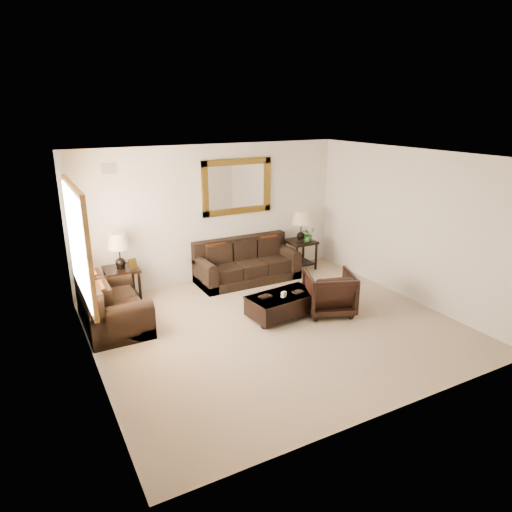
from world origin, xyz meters
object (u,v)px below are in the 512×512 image
end_table_right (301,232)px  armchair (329,290)px  sofa (246,265)px  loveseat (110,307)px  coffee_table (283,303)px  end_table_left (120,257)px

end_table_right → armchair: size_ratio=1.57×
armchair → sofa: bearing=-54.2°
sofa → loveseat: size_ratio=1.31×
loveseat → armchair: 3.62m
end_table_right → coffee_table: 2.57m
end_table_right → armchair: bearing=-111.0°
sofa → loveseat: 2.98m
coffee_table → loveseat: bearing=152.0°
loveseat → coffee_table: bearing=-111.2°
end_table_right → coffee_table: bearing=-129.9°
end_table_left → end_table_right: bearing=0.1°
loveseat → end_table_left: (0.40, 0.91, 0.51)m
armchair → end_table_right: bearing=-90.0°
sofa → end_table_right: end_table_right is taller
end_table_right → coffee_table: size_ratio=1.01×
sofa → end_table_right: (1.36, 0.08, 0.52)m
coffee_table → sofa: bearing=75.5°
sofa → end_table_right: 1.46m
armchair → coffee_table: bearing=6.3°
end_table_right → sofa: bearing=-176.7°
coffee_table → armchair: size_ratio=1.55×
loveseat → coffee_table: size_ratio=1.25×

